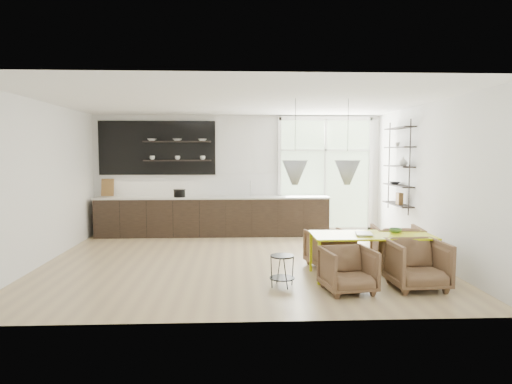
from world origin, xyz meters
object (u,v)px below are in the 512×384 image
at_px(armchair_front_left, 348,270).
at_px(armchair_back_right, 397,246).
at_px(armchair_front_right, 417,264).
at_px(dining_table, 371,237).
at_px(armchair_back_left, 329,248).
at_px(wire_stool, 282,266).

bearing_deg(armchair_front_left, armchair_back_right, 39.59).
relative_size(armchair_back_right, armchair_front_left, 1.14).
xyz_separation_m(armchair_back_right, armchair_front_right, (-0.14, -1.26, -0.01)).
bearing_deg(dining_table, armchair_back_right, 43.95).
distance_m(armchair_back_right, armchair_front_left, 1.82).
xyz_separation_m(armchair_front_left, armchair_front_right, (1.05, 0.12, 0.04)).
bearing_deg(armchair_back_left, armchair_front_right, 111.72).
xyz_separation_m(dining_table, wire_stool, (-1.48, -0.47, -0.34)).
xyz_separation_m(dining_table, armchair_back_right, (0.63, 0.61, -0.28)).
relative_size(armchair_front_right, wire_stool, 1.67).
distance_m(armchair_front_left, armchair_front_right, 1.06).
xyz_separation_m(armchair_front_left, wire_stool, (-0.91, 0.30, -0.02)).
relative_size(dining_table, armchair_back_left, 2.66).
distance_m(dining_table, wire_stool, 1.58).
relative_size(armchair_front_left, wire_stool, 1.49).
bearing_deg(armchair_back_left, armchair_front_left, 72.90).
xyz_separation_m(armchair_back_left, armchair_back_right, (1.17, -0.07, 0.04)).
bearing_deg(armchair_back_right, armchair_back_left, 2.93).
height_order(armchair_front_right, wire_stool, armchair_front_right).
bearing_deg(armchair_front_right, dining_table, 124.07).
distance_m(dining_table, armchair_front_left, 1.01).
height_order(armchair_back_left, armchair_back_right, armchair_back_right).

